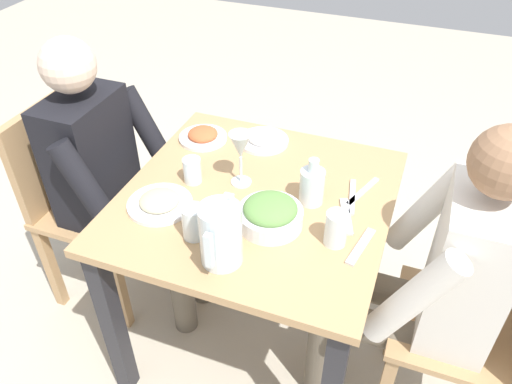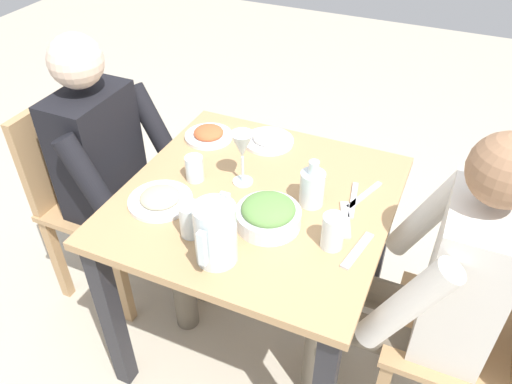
{
  "view_description": "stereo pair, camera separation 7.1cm",
  "coord_description": "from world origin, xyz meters",
  "views": [
    {
      "loc": [
        1.22,
        0.46,
        1.8
      ],
      "look_at": [
        0.03,
        0.01,
        0.79
      ],
      "focal_mm": 35.34,
      "sensor_mm": 36.0,
      "label": 1
    },
    {
      "loc": [
        1.2,
        0.53,
        1.8
      ],
      "look_at": [
        0.03,
        0.01,
        0.79
      ],
      "focal_mm": 35.34,
      "sensor_mm": 36.0,
      "label": 2
    }
  ],
  "objects": [
    {
      "name": "salad_bowl",
      "position": [
        0.12,
        0.09,
        0.8
      ],
      "size": [
        0.2,
        0.2,
        0.09
      ],
      "color": "white",
      "rests_on": "dining_table"
    },
    {
      "name": "water_glass_near_right",
      "position": [
        0.13,
        0.3,
        0.81
      ],
      "size": [
        0.07,
        0.07,
        0.11
      ],
      "primitive_type": "cylinder",
      "color": "silver",
      "rests_on": "dining_table"
    },
    {
      "name": "water_pitcher",
      "position": [
        0.31,
        0.01,
        0.85
      ],
      "size": [
        0.16,
        0.12,
        0.19
      ],
      "color": "silver",
      "rests_on": "dining_table"
    },
    {
      "name": "ground_plane",
      "position": [
        0.0,
        0.0,
        0.0
      ],
      "size": [
        8.0,
        8.0,
        0.0
      ],
      "primitive_type": "plane",
      "color": "#B7AD99"
    },
    {
      "name": "oil_carafe",
      "position": [
        -0.04,
        0.18,
        0.81
      ],
      "size": [
        0.08,
        0.08,
        0.16
      ],
      "color": "silver",
      "rests_on": "dining_table"
    },
    {
      "name": "plate_rice_curry",
      "position": [
        -0.26,
        -0.32,
        0.77
      ],
      "size": [
        0.19,
        0.19,
        0.05
      ],
      "color": "white",
      "rests_on": "dining_table"
    },
    {
      "name": "knife_near",
      "position": [
        -0.1,
        0.3,
        0.76
      ],
      "size": [
        0.19,
        0.05,
        0.01
      ],
      "primitive_type": "cube",
      "rotation": [
        0.0,
        0.0,
        0.18
      ],
      "color": "silver",
      "rests_on": "dining_table"
    },
    {
      "name": "fork_far",
      "position": [
        0.0,
        0.3,
        0.76
      ],
      "size": [
        0.17,
        0.08,
        0.01
      ],
      "primitive_type": "cube",
      "rotation": [
        0.0,
        0.0,
        0.32
      ],
      "color": "silver",
      "rests_on": "dining_table"
    },
    {
      "name": "water_glass_center",
      "position": [
        -0.0,
        -0.23,
        0.8
      ],
      "size": [
        0.06,
        0.06,
        0.09
      ],
      "primitive_type": "cylinder",
      "color": "silver",
      "rests_on": "dining_table"
    },
    {
      "name": "water_glass_by_pitcher",
      "position": [
        0.25,
        -0.11,
        0.81
      ],
      "size": [
        0.07,
        0.07,
        0.11
      ],
      "primitive_type": "cylinder",
      "color": "silver",
      "rests_on": "dining_table"
    },
    {
      "name": "plate_beans",
      "position": [
        0.16,
        -0.27,
        0.77
      ],
      "size": [
        0.21,
        0.21,
        0.04
      ],
      "color": "white",
      "rests_on": "dining_table"
    },
    {
      "name": "diner_near",
      "position": [
        -0.03,
        -0.59,
        0.66
      ],
      "size": [
        0.48,
        0.53,
        1.19
      ],
      "color": "black",
      "rests_on": "ground_plane"
    },
    {
      "name": "chair_near",
      "position": [
        -0.03,
        -0.79,
        0.51
      ],
      "size": [
        0.4,
        0.4,
        0.9
      ],
      "color": "tan",
      "rests_on": "ground_plane"
    },
    {
      "name": "chair_far",
      "position": [
        0.06,
        0.79,
        0.51
      ],
      "size": [
        0.4,
        0.4,
        0.9
      ],
      "color": "tan",
      "rests_on": "ground_plane"
    },
    {
      "name": "plate_yoghurt",
      "position": [
        -0.32,
        -0.09,
        0.77
      ],
      "size": [
        0.19,
        0.19,
        0.05
      ],
      "color": "white",
      "rests_on": "dining_table"
    },
    {
      "name": "fork_near",
      "position": [
        0.12,
        0.37,
        0.76
      ],
      "size": [
        0.17,
        0.06,
        0.01
      ],
      "primitive_type": "cube",
      "rotation": [
        0.0,
        0.0,
        -0.2
      ],
      "color": "silver",
      "rests_on": "dining_table"
    },
    {
      "name": "wine_glass",
      "position": [
        -0.05,
        -0.07,
        0.89
      ],
      "size": [
        0.08,
        0.08,
        0.2
      ],
      "color": "silver",
      "rests_on": "dining_table"
    },
    {
      "name": "dining_table",
      "position": [
        0.0,
        0.0,
        0.62
      ],
      "size": [
        0.88,
        0.88,
        0.75
      ],
      "color": "tan",
      "rests_on": "ground_plane"
    },
    {
      "name": "diner_far",
      "position": [
        0.06,
        0.59,
        0.66
      ],
      "size": [
        0.48,
        0.53,
        1.19
      ],
      "color": "silver",
      "rests_on": "ground_plane"
    },
    {
      "name": "knife_far",
      "position": [
        -0.14,
        0.33,
        0.76
      ],
      "size": [
        0.18,
        0.08,
        0.01
      ],
      "primitive_type": "cube",
      "rotation": [
        0.0,
        0.0,
        -0.35
      ],
      "color": "silver",
      "rests_on": "dining_table"
    }
  ]
}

